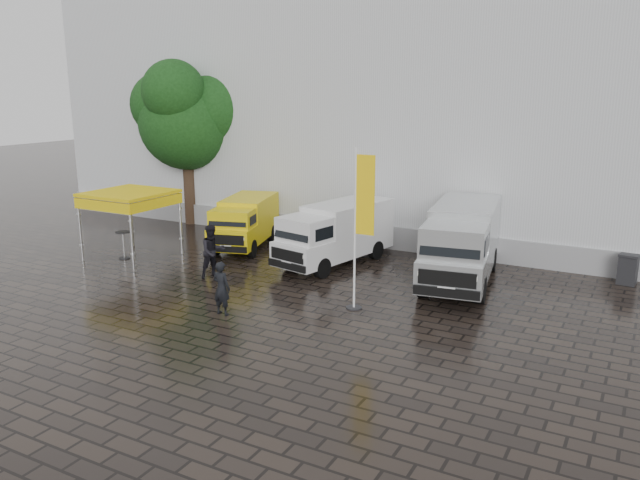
# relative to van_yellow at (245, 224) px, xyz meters

# --- Properties ---
(ground) EXTENTS (120.00, 120.00, 0.00)m
(ground) POSITION_rel_van_yellow_xyz_m (6.45, -5.14, -1.07)
(ground) COLOR black
(ground) RESTS_ON ground
(exhibition_hall) EXTENTS (44.00, 16.00, 12.00)m
(exhibition_hall) POSITION_rel_van_yellow_xyz_m (8.45, 10.86, 4.93)
(exhibition_hall) COLOR silver
(exhibition_hall) RESTS_ON ground
(hall_plinth) EXTENTS (44.00, 0.15, 1.00)m
(hall_plinth) POSITION_rel_van_yellow_xyz_m (8.45, 2.81, -0.57)
(hall_plinth) COLOR gray
(hall_plinth) RESTS_ON ground
(van_yellow) EXTENTS (3.01, 4.93, 2.13)m
(van_yellow) POSITION_rel_van_yellow_xyz_m (0.00, 0.00, 0.00)
(van_yellow) COLOR yellow
(van_yellow) RESTS_ON ground
(van_white) EXTENTS (2.90, 5.71, 2.36)m
(van_white) POSITION_rel_van_yellow_xyz_m (4.62, -0.44, 0.12)
(van_white) COLOR silver
(van_white) RESTS_ON ground
(van_silver) EXTENTS (3.01, 6.56, 2.74)m
(van_silver) POSITION_rel_van_yellow_xyz_m (9.63, -0.44, 0.30)
(van_silver) COLOR silver
(van_silver) RESTS_ON ground
(canopy_tent) EXTENTS (2.97, 2.97, 2.73)m
(canopy_tent) POSITION_rel_van_yellow_xyz_m (-3.14, -3.53, 1.48)
(canopy_tent) COLOR silver
(canopy_tent) RESTS_ON ground
(flagpole) EXTENTS (0.88, 0.50, 5.06)m
(flagpole) POSITION_rel_van_yellow_xyz_m (7.63, -4.66, 1.76)
(flagpole) COLOR black
(flagpole) RESTS_ON ground
(tree) EXTENTS (4.68, 4.68, 8.40)m
(tree) POSITION_rel_van_yellow_xyz_m (-5.45, 2.98, 4.33)
(tree) COLOR black
(tree) RESTS_ON ground
(cocktail_table) EXTENTS (0.60, 0.60, 1.12)m
(cocktail_table) POSITION_rel_van_yellow_xyz_m (-3.32, -3.80, -0.50)
(cocktail_table) COLOR black
(cocktail_table) RESTS_ON ground
(wheelie_bin) EXTENTS (0.72, 0.72, 1.08)m
(wheelie_bin) POSITION_rel_van_yellow_xyz_m (14.88, 2.26, -0.53)
(wheelie_bin) COLOR black
(wheelie_bin) RESTS_ON ground
(person_front) EXTENTS (0.63, 0.43, 1.68)m
(person_front) POSITION_rel_van_yellow_xyz_m (4.13, -7.08, -0.22)
(person_front) COLOR black
(person_front) RESTS_ON ground
(person_tent) EXTENTS (1.11, 1.20, 1.97)m
(person_tent) POSITION_rel_van_yellow_xyz_m (1.52, -4.16, -0.08)
(person_tent) COLOR black
(person_tent) RESTS_ON ground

